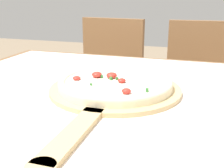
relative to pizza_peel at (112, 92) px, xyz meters
name	(u,v)px	position (x,y,z in m)	size (l,w,h in m)	color
dining_table	(98,135)	(-0.03, -0.02, -0.12)	(1.11, 1.05, 0.76)	brown
towel_cloth	(98,96)	(-0.03, -0.02, -0.01)	(1.03, 0.97, 0.00)	silver
pizza_peel	(112,92)	(0.00, 0.00, 0.00)	(0.36, 0.60, 0.01)	tan
pizza	(115,83)	(0.00, 0.03, 0.02)	(0.31, 0.31, 0.04)	beige
chair_left	(107,84)	(-0.29, 0.82, -0.26)	(0.44, 0.44, 0.89)	brown
chair_right	(200,93)	(0.24, 0.82, -0.26)	(0.42, 0.42, 0.89)	brown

